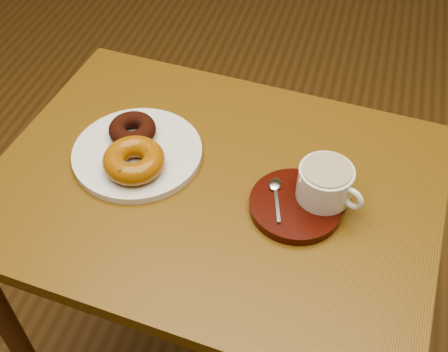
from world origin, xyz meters
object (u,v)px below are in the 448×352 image
(cafe_table, at_px, (215,222))
(coffee_cup, at_px, (326,183))
(donut_plate, at_px, (138,153))
(saucer, at_px, (296,205))

(cafe_table, distance_m, coffee_cup, 0.27)
(coffee_cup, bearing_deg, cafe_table, -151.63)
(donut_plate, relative_size, saucer, 1.52)
(cafe_table, xyz_separation_m, saucer, (0.16, -0.02, 0.13))
(cafe_table, height_order, saucer, saucer)
(donut_plate, height_order, coffee_cup, coffee_cup)
(donut_plate, distance_m, coffee_cup, 0.37)
(cafe_table, distance_m, saucer, 0.21)
(donut_plate, distance_m, saucer, 0.33)
(saucer, bearing_deg, coffee_cup, 32.66)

